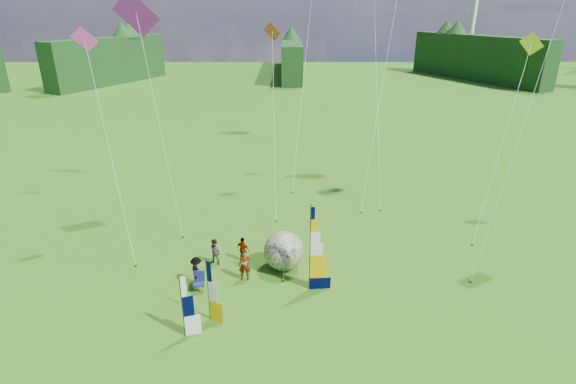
{
  "coord_description": "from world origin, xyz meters",
  "views": [
    {
      "loc": [
        -1.06,
        -16.23,
        13.85
      ],
      "look_at": [
        -1.0,
        4.0,
        5.5
      ],
      "focal_mm": 28.0,
      "sensor_mm": 36.0,
      "label": 1
    }
  ],
  "objects_px": {
    "side_banner_far": "(182,307)",
    "camp_chair": "(199,282)",
    "feather_banner_main": "(310,250)",
    "spectator_d": "(243,249)",
    "bol_inflatable": "(284,251)",
    "side_banner_left": "(208,291)",
    "spectator_a": "(245,265)",
    "spectator_c": "(197,271)",
    "spectator_b": "(215,252)",
    "kite_whale": "(377,65)"
  },
  "relations": [
    {
      "from": "side_banner_far",
      "to": "camp_chair",
      "type": "relative_size",
      "value": 3.01
    },
    {
      "from": "feather_banner_main",
      "to": "spectator_d",
      "type": "height_order",
      "value": "feather_banner_main"
    },
    {
      "from": "bol_inflatable",
      "to": "spectator_d",
      "type": "relative_size",
      "value": 1.5
    },
    {
      "from": "side_banner_left",
      "to": "spectator_d",
      "type": "distance_m",
      "value": 5.56
    },
    {
      "from": "spectator_a",
      "to": "spectator_c",
      "type": "distance_m",
      "value": 2.58
    },
    {
      "from": "side_banner_far",
      "to": "bol_inflatable",
      "type": "bearing_deg",
      "value": 35.6
    },
    {
      "from": "side_banner_far",
      "to": "camp_chair",
      "type": "xyz_separation_m",
      "value": [
        0.01,
        3.54,
        -1.06
      ]
    },
    {
      "from": "spectator_b",
      "to": "camp_chair",
      "type": "relative_size",
      "value": 1.53
    },
    {
      "from": "feather_banner_main",
      "to": "spectator_a",
      "type": "height_order",
      "value": "feather_banner_main"
    },
    {
      "from": "spectator_d",
      "to": "kite_whale",
      "type": "distance_m",
      "value": 18.83
    },
    {
      "from": "spectator_b",
      "to": "camp_chair",
      "type": "xyz_separation_m",
      "value": [
        -0.49,
        -2.62,
        -0.28
      ]
    },
    {
      "from": "spectator_b",
      "to": "camp_chair",
      "type": "height_order",
      "value": "spectator_b"
    },
    {
      "from": "bol_inflatable",
      "to": "camp_chair",
      "type": "height_order",
      "value": "bol_inflatable"
    },
    {
      "from": "spectator_b",
      "to": "side_banner_left",
      "type": "bearing_deg",
      "value": -62.48
    },
    {
      "from": "side_banner_left",
      "to": "spectator_d",
      "type": "xyz_separation_m",
      "value": [
        1.11,
        5.38,
        -0.87
      ]
    },
    {
      "from": "spectator_c",
      "to": "bol_inflatable",
      "type": "bearing_deg",
      "value": -78.49
    },
    {
      "from": "bol_inflatable",
      "to": "camp_chair",
      "type": "xyz_separation_m",
      "value": [
        -4.43,
        -2.2,
        -0.6
      ]
    },
    {
      "from": "bol_inflatable",
      "to": "spectator_d",
      "type": "bearing_deg",
      "value": 160.62
    },
    {
      "from": "spectator_d",
      "to": "kite_whale",
      "type": "relative_size",
      "value": 0.08
    },
    {
      "from": "side_banner_left",
      "to": "side_banner_far",
      "type": "relative_size",
      "value": 1.02
    },
    {
      "from": "side_banner_far",
      "to": "spectator_c",
      "type": "xyz_separation_m",
      "value": [
        -0.21,
        4.18,
        -0.78
      ]
    },
    {
      "from": "side_banner_far",
      "to": "spectator_a",
      "type": "relative_size",
      "value": 1.73
    },
    {
      "from": "spectator_b",
      "to": "spectator_d",
      "type": "xyz_separation_m",
      "value": [
        1.56,
        0.42,
        -0.05
      ]
    },
    {
      "from": "spectator_a",
      "to": "kite_whale",
      "type": "relative_size",
      "value": 0.1
    },
    {
      "from": "side_banner_left",
      "to": "bol_inflatable",
      "type": "height_order",
      "value": "side_banner_left"
    },
    {
      "from": "bol_inflatable",
      "to": "kite_whale",
      "type": "height_order",
      "value": "kite_whale"
    },
    {
      "from": "side_banner_left",
      "to": "bol_inflatable",
      "type": "bearing_deg",
      "value": 75.96
    },
    {
      "from": "camp_chair",
      "to": "spectator_b",
      "type": "bearing_deg",
      "value": 76.98
    },
    {
      "from": "spectator_a",
      "to": "spectator_b",
      "type": "bearing_deg",
      "value": 135.08
    },
    {
      "from": "feather_banner_main",
      "to": "kite_whale",
      "type": "distance_m",
      "value": 18.89
    },
    {
      "from": "side_banner_left",
      "to": "spectator_a",
      "type": "height_order",
      "value": "side_banner_left"
    },
    {
      "from": "side_banner_far",
      "to": "kite_whale",
      "type": "xyz_separation_m",
      "value": [
        11.77,
        20.07,
        8.02
      ]
    },
    {
      "from": "side_banner_left",
      "to": "spectator_c",
      "type": "height_order",
      "value": "side_banner_left"
    },
    {
      "from": "bol_inflatable",
      "to": "camp_chair",
      "type": "bearing_deg",
      "value": -153.52
    },
    {
      "from": "kite_whale",
      "to": "camp_chair",
      "type": "bearing_deg",
      "value": -141.75
    },
    {
      "from": "side_banner_far",
      "to": "spectator_b",
      "type": "bearing_deg",
      "value": 68.66
    },
    {
      "from": "spectator_c",
      "to": "spectator_d",
      "type": "bearing_deg",
      "value": -50.45
    },
    {
      "from": "side_banner_far",
      "to": "spectator_a",
      "type": "height_order",
      "value": "side_banner_far"
    },
    {
      "from": "side_banner_far",
      "to": "camp_chair",
      "type": "height_order",
      "value": "side_banner_far"
    },
    {
      "from": "side_banner_left",
      "to": "camp_chair",
      "type": "relative_size",
      "value": 3.07
    },
    {
      "from": "side_banner_left",
      "to": "bol_inflatable",
      "type": "relative_size",
      "value": 1.43
    },
    {
      "from": "bol_inflatable",
      "to": "spectator_b",
      "type": "height_order",
      "value": "bol_inflatable"
    },
    {
      "from": "side_banner_left",
      "to": "spectator_b",
      "type": "xyz_separation_m",
      "value": [
        -0.46,
        4.96,
        -0.81
      ]
    },
    {
      "from": "spectator_b",
      "to": "spectator_d",
      "type": "distance_m",
      "value": 1.62
    },
    {
      "from": "spectator_b",
      "to": "bol_inflatable",
      "type": "bearing_deg",
      "value": 16.28
    },
    {
      "from": "spectator_a",
      "to": "spectator_d",
      "type": "height_order",
      "value": "spectator_a"
    },
    {
      "from": "side_banner_left",
      "to": "spectator_b",
      "type": "distance_m",
      "value": 5.05
    },
    {
      "from": "side_banner_far",
      "to": "kite_whale",
      "type": "height_order",
      "value": "kite_whale"
    },
    {
      "from": "feather_banner_main",
      "to": "spectator_d",
      "type": "xyz_separation_m",
      "value": [
        -3.74,
        2.92,
        -1.64
      ]
    },
    {
      "from": "side_banner_left",
      "to": "spectator_b",
      "type": "bearing_deg",
      "value": 118.67
    }
  ]
}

